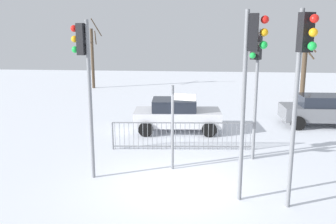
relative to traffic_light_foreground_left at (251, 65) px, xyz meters
name	(u,v)px	position (x,y,z in m)	size (l,w,h in m)	color
ground_plane	(177,185)	(-1.89, 0.80, -3.63)	(60.00, 60.00, 0.00)	white
traffic_light_foreground_left	(251,65)	(0.00, 0.00, 0.00)	(0.56, 0.36, 4.97)	slate
traffic_light_foreground_right	(302,67)	(1.13, -0.41, 0.00)	(0.40, 0.53, 4.97)	slate
traffic_light_mid_right	(84,65)	(-4.63, 1.19, -0.15)	(0.56, 0.36, 4.76)	slate
traffic_light_mid_left	(256,66)	(0.56, 3.19, -0.33)	(0.43, 0.51, 4.51)	slate
direction_sign_post	(175,123)	(-2.05, 2.08, -2.07)	(0.78, 0.21, 2.77)	slate
pedestrian_guard_railing	(183,136)	(-1.90, 4.12, -3.08)	(5.36, 0.48, 1.07)	slate
car_white_mid	(177,115)	(-2.31, 6.68, -2.86)	(3.91, 2.16, 1.47)	silver
car_grey_trailing	(322,110)	(4.46, 8.31, -2.86)	(3.85, 2.02, 1.47)	slate
bare_tree_left	(92,56)	(-9.64, 18.61, -1.15)	(1.95, 1.63, 5.26)	#473828
bare_tree_centre	(305,63)	(5.40, 15.55, -1.28)	(1.12, 0.73, 4.45)	#473828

